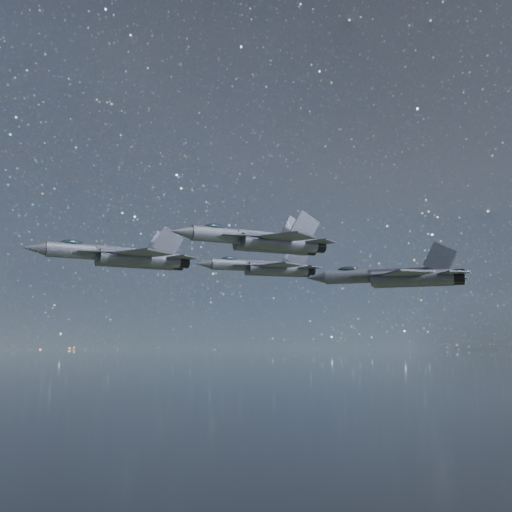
{
  "coord_description": "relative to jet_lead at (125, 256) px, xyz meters",
  "views": [
    {
      "loc": [
        -1.68,
        -70.67,
        130.95
      ],
      "look_at": [
        2.47,
        -1.36,
        141.84
      ],
      "focal_mm": 42.0,
      "sensor_mm": 36.0,
      "label": 1
    }
  ],
  "objects": [
    {
      "name": "jet_lead",
      "position": [
        0.0,
        0.0,
        0.0
      ],
      "size": [
        18.9,
        12.49,
        4.83
      ],
      "rotation": [
        0.0,
        0.0,
        0.39
      ],
      "color": "#393C48"
    },
    {
      "name": "jet_left",
      "position": [
        17.44,
        15.66,
        0.98
      ],
      "size": [
        17.92,
        12.3,
        4.5
      ],
      "rotation": [
        0.0,
        0.0,
        0.21
      ],
      "color": "#393C48"
    },
    {
      "name": "jet_right",
      "position": [
        15.18,
        -9.19,
        0.29
      ],
      "size": [
        16.74,
        11.11,
        4.26
      ],
      "rotation": [
        0.0,
        0.0,
        0.37
      ],
      "color": "#393C48"
    },
    {
      "name": "jet_slot",
      "position": [
        31.46,
        -0.57,
        -2.17
      ],
      "size": [
        18.83,
        12.47,
        4.8
      ],
      "rotation": [
        0.0,
        0.0,
        -0.38
      ],
      "color": "#393C48"
    }
  ]
}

